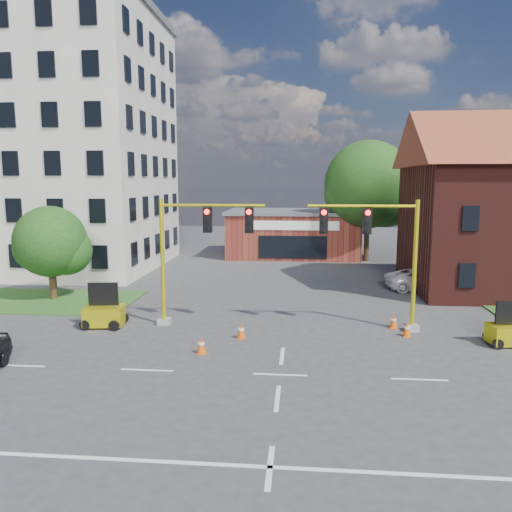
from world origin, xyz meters
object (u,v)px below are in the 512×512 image
object	(u,v)px
pickup_white	(425,280)
signal_mast_east	(379,249)
trailer_east	(509,332)
trailer_west	(104,314)
signal_mast_west	(196,246)

from	to	relation	value
pickup_white	signal_mast_east	bearing A→B (deg)	148.38
trailer_east	pickup_white	bearing A→B (deg)	86.76
trailer_west	pickup_white	size ratio (longest dim) A/B	0.42
signal_mast_west	signal_mast_east	xyz separation A→B (m)	(8.71, 0.00, 0.00)
signal_mast_west	signal_mast_east	size ratio (longest dim) A/B	1.00
signal_mast_west	trailer_east	xyz separation A→B (m)	(14.04, -1.78, -3.34)
signal_mast_west	signal_mast_east	bearing A→B (deg)	0.00
signal_mast_west	trailer_east	world-z (taller)	signal_mast_west
signal_mast_west	trailer_east	distance (m)	14.55
signal_mast_west	trailer_west	bearing A→B (deg)	-171.59
signal_mast_west	signal_mast_east	distance (m)	8.71
trailer_east	trailer_west	bearing A→B (deg)	168.52
signal_mast_east	trailer_east	world-z (taller)	signal_mast_east
signal_mast_west	signal_mast_east	world-z (taller)	same
signal_mast_east	trailer_west	size ratio (longest dim) A/B	2.96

